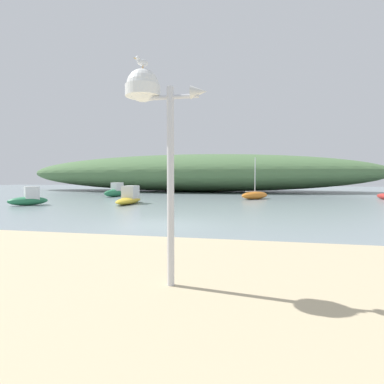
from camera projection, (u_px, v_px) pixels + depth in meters
The scene contains 9 objects.
ground_plane at pixel (162, 225), 13.21m from camera, with size 120.00×120.00×0.00m, color gray.
beach_sand at pixel (23, 288), 5.39m from camera, with size 44.00×9.00×0.20m, color #CCB78E.
distant_hill at pixel (196, 173), 44.61m from camera, with size 51.58×14.44×5.28m, color #517547.
mast_structure at pixel (150, 104), 5.19m from camera, with size 1.39×0.59×3.65m.
seagull_on_radar at pixel (142, 62), 5.17m from camera, with size 0.24×0.22×0.20m.
motorboat_by_sandbar at pixel (116, 191), 32.32m from camera, with size 1.71×3.40×1.47m.
motorboat_centre_water at pixel (29, 199), 22.36m from camera, with size 2.47×2.60×1.36m.
motorboat_outer_mooring at pixel (129, 198), 23.61m from camera, with size 1.35×4.19×1.38m.
sailboat_mid_channel at pixel (255, 195), 28.51m from camera, with size 2.99×3.27×3.83m.
Camera 1 is at (3.99, -12.57, 2.04)m, focal length 28.94 mm.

